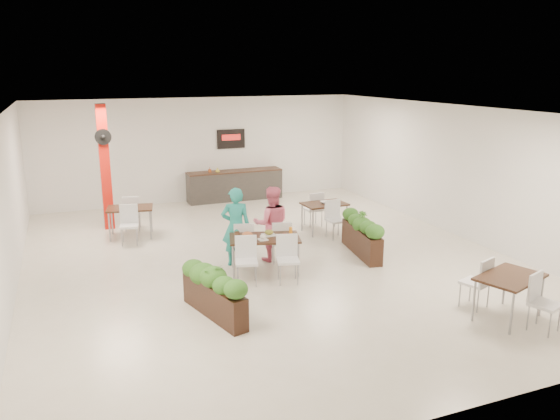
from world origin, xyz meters
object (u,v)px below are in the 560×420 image
Objects in this scene: red_column at (105,166)px; service_counter at (235,184)px; main_table at (264,243)px; side_table_a at (130,212)px; diner_man at (236,227)px; side_table_b at (324,208)px; planter_left at (214,288)px; side_table_c at (510,283)px; diner_woman at (272,224)px; planter_right at (362,233)px.

red_column is 1.07× the size of service_counter.
main_table and side_table_a have the same top height.
diner_man is at bearing 120.84° from main_table.
main_table is at bearing -140.84° from side_table_b.
planter_left reaches higher than side_table_c.
red_column reaches higher than main_table.
planter_right is (2.00, -0.38, -0.32)m from diner_woman.
main_table is at bearing 47.11° from planter_left.
service_counter is 5.81m from diner_woman.
side_table_b is at bearing -76.05° from service_counter.
side_table_a is (-2.62, 2.88, -0.20)m from diner_woman.
planter_right reaches higher than side_table_b.
diner_woman is (3.06, -3.86, -0.83)m from red_column.
diner_man is 1.00× the size of side_table_a.
service_counter is (4.00, 1.86, -1.15)m from red_column.
planter_left is (1.16, -6.11, -1.15)m from red_column.
side_table_a is (-3.56, -2.85, 0.13)m from service_counter.
side_table_c is at bearing -80.50° from service_counter.
planter_left is at bearing -109.60° from service_counter.
red_column reaches higher than side_table_a.
side_table_a is at bearing -32.24° from diner_woman.
service_counter is 1.80× the size of side_table_c.
planter_left is at bearing -79.24° from red_column.
diner_woman reaches higher than side_table_c.
diner_woman is at bearing -51.61° from red_column.
red_column is 1.71× the size of planter_right.
red_column is 5.32m from main_table.
main_table is 1.16× the size of diner_woman.
diner_woman is 1.00× the size of side_table_b.
main_table is 1.08× the size of planter_left.
red_column reaches higher than side_table_c.
red_column reaches higher than planter_right.
diner_man is 1.02× the size of side_table_b.
planter_right is 5.65m from side_table_a.
service_counter is at bearing -91.48° from diner_man.
planter_left is (-2.84, -7.97, 0.00)m from service_counter.
planter_left is at bearing -132.89° from main_table.
side_table_b is at bearing -25.20° from red_column.
diner_woman is 0.98× the size of side_table_a.
planter_left is 4.32m from planter_right.
diner_man is at bearing -106.94° from service_counter.
red_column is 1.92× the size of side_table_c.
red_column reaches higher than diner_man.
diner_man is 3.17m from side_table_b.
side_table_c is (3.00, -3.50, -0.02)m from main_table.
side_table_c is (4.49, -1.90, 0.13)m from planter_left.
red_column is at bearing 140.03° from planter_right.
diner_man reaches higher than main_table.
red_column is 1.96× the size of diner_woman.
main_table and side_table_c have the same top height.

